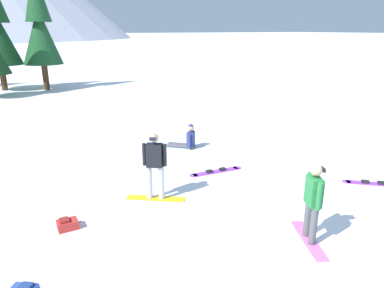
% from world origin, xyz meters
% --- Properties ---
extents(ground_plane, '(800.00, 800.00, 0.00)m').
position_xyz_m(ground_plane, '(0.00, 0.00, 0.00)').
color(ground_plane, white).
extents(snowboarder_foreground, '(0.91, 1.50, 1.72)m').
position_xyz_m(snowboarder_foreground, '(1.12, -0.29, 0.91)').
color(snowboarder_foreground, pink).
rests_on(snowboarder_foreground, ground_plane).
extents(snowboarder_midground, '(1.41, 1.12, 1.81)m').
position_xyz_m(snowboarder_midground, '(-0.91, 3.11, 0.96)').
color(snowboarder_midground, yellow).
rests_on(snowboarder_midground, ground_plane).
extents(snowboarder_background, '(1.54, 1.48, 0.94)m').
position_xyz_m(snowboarder_background, '(1.87, 6.50, 0.32)').
color(snowboarder_background, '#4C4C51').
rests_on(snowboarder_background, ground_plane).
extents(loose_snowboard_far_spare, '(1.81, 0.42, 0.09)m').
position_xyz_m(loose_snowboard_far_spare, '(1.51, 3.90, 0.02)').
color(loose_snowboard_far_spare, '#993FD8').
rests_on(loose_snowboard_far_spare, ground_plane).
extents(loose_snowboard_near_left, '(1.45, 1.31, 0.09)m').
position_xyz_m(loose_snowboard_near_left, '(4.96, 0.87, 0.02)').
color(loose_snowboard_near_left, '#993FD8').
rests_on(loose_snowboard_near_left, ground_plane).
extents(backpack_red, '(0.52, 0.32, 0.26)m').
position_xyz_m(backpack_red, '(-3.25, 2.71, 0.11)').
color(backpack_red, red).
rests_on(backpack_red, ground_plane).
extents(pine_tree_twin, '(2.74, 2.74, 8.38)m').
position_xyz_m(pine_tree_twin, '(-0.53, 23.60, 4.56)').
color(pine_tree_twin, '#472D19').
rests_on(pine_tree_twin, ground_plane).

